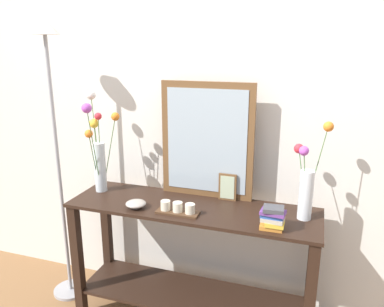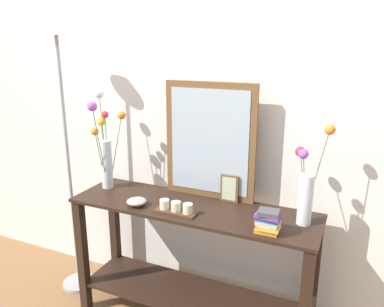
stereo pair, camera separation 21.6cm
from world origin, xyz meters
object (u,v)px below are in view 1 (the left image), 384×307
Objects in this scene: picture_frame_small at (227,187)px; book_stack at (273,218)px; tall_vase_left at (98,149)px; console_table at (192,254)px; mirror_leaning at (207,141)px; vase_right at (307,183)px; candle_tray at (178,209)px; floor_lamp at (54,119)px; decorative_bowl at (136,204)px.

picture_frame_small reaches higher than book_stack.
book_stack is at bearing -9.48° from tall_vase_left.
console_table is 0.70m from mirror_leaning.
picture_frame_small is (-0.46, 0.11, -0.12)m from vase_right.
vase_right is 4.05× the size of book_stack.
picture_frame_small reaches higher than candle_tray.
floor_lamp reaches higher than picture_frame_small.
mirror_leaning is 0.46m from candle_tray.
vase_right is 2.20× the size of candle_tray.
tall_vase_left reaches higher than decorative_bowl.
vase_right is (0.60, -0.13, -0.16)m from mirror_leaning.
book_stack is at bearing -44.07° from picture_frame_small.
vase_right is (1.28, 0.01, -0.08)m from tall_vase_left.
candle_tray is at bearing -165.94° from vase_right.
candle_tray is 0.36m from picture_frame_small.
book_stack is (0.31, -0.30, -0.02)m from picture_frame_small.
tall_vase_left is 2.65× the size of candle_tray.
mirror_leaning is 0.38× the size of floor_lamp.
mirror_leaning is 0.69m from tall_vase_left.
mirror_leaning is 1.33× the size of vase_right.
decorative_bowl is (-0.34, -0.31, -0.33)m from mirror_leaning.
mirror_leaning is 0.63m from book_stack.
floor_lamp is (-0.97, -0.17, 0.11)m from mirror_leaning.
mirror_leaning is 0.31m from picture_frame_small.
floor_lamp is (-0.63, 0.14, 0.44)m from decorative_bowl.
console_table is 2.08× the size of mirror_leaning.
decorative_bowl is at bearing -178.64° from candle_tray.
mirror_leaning is 1.11× the size of tall_vase_left.
decorative_bowl is (-0.94, -0.18, -0.18)m from vase_right.
console_table is 2.77× the size of vase_right.
mirror_leaning is 0.64m from vase_right.
candle_tray is 1.00m from floor_lamp.
candle_tray is (-0.05, -0.12, 0.34)m from console_table.
mirror_leaning is 4.23× the size of picture_frame_small.
decorative_bowl is (0.34, -0.17, -0.26)m from tall_vase_left.
picture_frame_small is 0.43m from book_stack.
mirror_leaning reaches higher than picture_frame_small.
candle_tray is at bearing -104.57° from mirror_leaning.
picture_frame_small is at bearing 30.56° from decorative_bowl.
mirror_leaning reaches higher than tall_vase_left.
decorative_bowl is at bearing -157.70° from console_table.
tall_vase_left is 0.46m from decorative_bowl.
mirror_leaning is at bearing 75.43° from candle_tray.
console_table is 0.47m from picture_frame_small.
vase_right is 0.49m from picture_frame_small.
picture_frame_small is (0.14, -0.03, -0.27)m from mirror_leaning.
book_stack is at bearing -127.52° from vase_right.
vase_right is 0.72m from candle_tray.
decorative_bowl is at bearing 178.72° from book_stack.
picture_frame_small is (0.82, 0.11, -0.20)m from tall_vase_left.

